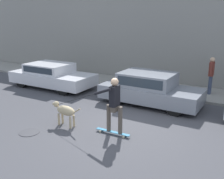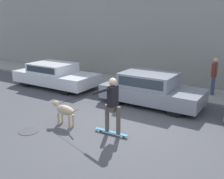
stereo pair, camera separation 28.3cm
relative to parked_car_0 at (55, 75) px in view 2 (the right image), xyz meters
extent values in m
plane|color=#47474C|center=(5.33, -2.80, -0.58)|extent=(36.00, 36.00, 0.00)
cube|color=gray|center=(5.33, 3.59, 1.72)|extent=(32.00, 0.30, 4.61)
cube|color=gray|center=(5.33, 2.28, -0.53)|extent=(30.00, 2.28, 0.11)
cylinder|color=black|center=(1.35, 0.78, -0.25)|extent=(0.68, 0.20, 0.68)
cylinder|color=black|center=(1.35, -0.78, -0.25)|extent=(0.68, 0.20, 0.68)
cylinder|color=black|center=(-1.27, 0.78, -0.25)|extent=(0.68, 0.20, 0.68)
cylinder|color=black|center=(-1.27, -0.78, -0.25)|extent=(0.68, 0.20, 0.68)
cube|color=silver|center=(0.04, 0.00, -0.11)|extent=(4.23, 1.80, 0.54)
cube|color=silver|center=(-0.13, 0.00, 0.37)|extent=(2.06, 1.62, 0.44)
cube|color=#28333D|center=(-0.13, -0.81, 0.40)|extent=(1.81, 0.01, 0.28)
cylinder|color=black|center=(6.42, 0.72, -0.28)|extent=(0.61, 0.21, 0.61)
cylinder|color=black|center=(6.40, -0.74, -0.28)|extent=(0.61, 0.21, 0.61)
cylinder|color=black|center=(3.97, 0.75, -0.28)|extent=(0.61, 0.21, 0.61)
cylinder|color=black|center=(3.95, -0.71, -0.28)|extent=(0.61, 0.21, 0.61)
cube|color=gray|center=(5.18, 0.00, -0.13)|extent=(3.96, 1.75, 0.54)
cube|color=gray|center=(5.03, 0.00, 0.41)|extent=(2.09, 1.56, 0.54)
cube|color=#28333D|center=(5.02, -0.77, 0.44)|extent=(1.83, 0.03, 0.35)
cylinder|color=tan|center=(3.41, -3.42, -0.39)|extent=(0.07, 0.07, 0.39)
cylinder|color=tan|center=(3.43, -3.25, -0.39)|extent=(0.07, 0.07, 0.39)
cylinder|color=tan|center=(3.91, -3.46, -0.39)|extent=(0.07, 0.07, 0.39)
cylinder|color=tan|center=(3.92, -3.29, -0.39)|extent=(0.07, 0.07, 0.39)
ellipsoid|color=tan|center=(3.67, -3.36, -0.07)|extent=(0.73, 0.36, 0.31)
sphere|color=tan|center=(3.26, -3.33, 0.07)|extent=(0.19, 0.19, 0.19)
cylinder|color=tan|center=(3.17, -3.32, 0.05)|extent=(0.11, 0.09, 0.09)
cylinder|color=tan|center=(4.14, -3.39, 0.02)|extent=(0.29, 0.06, 0.22)
cylinder|color=beige|center=(4.88, -3.24, -0.55)|extent=(0.07, 0.03, 0.07)
cylinder|color=beige|center=(4.87, -3.09, -0.55)|extent=(0.07, 0.03, 0.07)
cylinder|color=beige|center=(5.67, -3.23, -0.55)|extent=(0.07, 0.03, 0.07)
cylinder|color=beige|center=(5.67, -3.08, -0.55)|extent=(0.07, 0.03, 0.07)
cube|color=teal|center=(5.27, -3.16, -0.51)|extent=(1.10, 0.14, 0.02)
cylinder|color=brown|center=(5.13, -3.16, -0.09)|extent=(0.13, 0.13, 0.82)
cylinder|color=brown|center=(5.52, -3.15, -0.09)|extent=(0.13, 0.13, 0.82)
cube|color=brown|center=(5.33, -3.16, 0.24)|extent=(0.16, 0.28, 0.16)
cube|color=black|center=(5.33, -3.16, 0.62)|extent=(0.19, 0.36, 0.60)
sphere|color=tan|center=(5.33, -3.16, 1.03)|extent=(0.22, 0.22, 0.22)
cylinder|color=black|center=(5.32, -2.94, 0.59)|extent=(0.08, 0.08, 0.57)
cylinder|color=black|center=(5.07, -3.37, 0.77)|extent=(0.56, 0.09, 0.29)
cylinder|color=black|center=(4.03, -3.35, 0.35)|extent=(1.55, 0.05, 0.63)
cylinder|color=#3D4760|center=(7.00, 2.42, -0.07)|extent=(0.14, 0.14, 0.81)
cylinder|color=#3D4760|center=(7.01, 2.27, -0.07)|extent=(0.14, 0.14, 0.81)
cube|color=brown|center=(7.00, 2.34, 0.63)|extent=(0.22, 0.41, 0.59)
cylinder|color=brown|center=(6.98, 2.58, 0.64)|extent=(0.09, 0.09, 0.56)
cylinder|color=brown|center=(7.02, 2.10, 0.64)|extent=(0.09, 0.09, 0.56)
sphere|color=tan|center=(7.00, 2.34, 1.03)|extent=(0.21, 0.21, 0.21)
cube|color=tan|center=(6.98, 2.58, 0.25)|extent=(0.12, 0.26, 0.23)
cylinder|color=#38383D|center=(3.02, -4.33, -0.58)|extent=(0.61, 0.61, 0.01)
camera|label=1|loc=(8.84, -9.36, 2.82)|focal=42.00mm
camera|label=2|loc=(9.09, -9.21, 2.82)|focal=42.00mm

